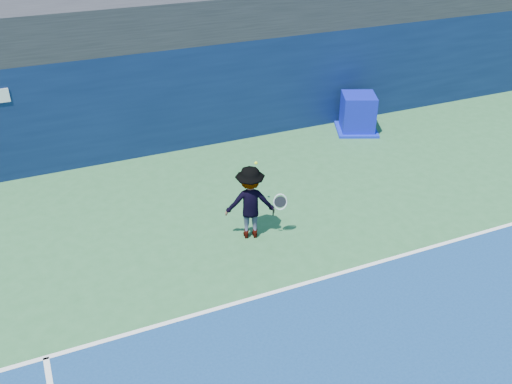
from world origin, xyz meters
TOP-DOWN VIEW (x-y plane):
  - baseline at (0.00, 3.00)m, footprint 24.00×0.10m
  - stadium_band at (0.00, 11.50)m, footprint 36.00×3.00m
  - back_wall_assembly at (-0.00, 10.50)m, footprint 36.00×1.03m
  - equipment_cart at (5.08, 9.15)m, footprint 1.64×1.64m
  - tennis_player at (-0.33, 5.05)m, footprint 1.37×0.94m
  - tennis_ball at (0.30, 6.18)m, footprint 0.08×0.08m

SIDE VIEW (x-z plane):
  - baseline at x=0.00m, z-range 0.01..0.01m
  - equipment_cart at x=5.08m, z-range -0.05..1.14m
  - tennis_player at x=-0.33m, z-range 0.00..1.72m
  - tennis_ball at x=0.30m, z-range 1.15..1.22m
  - back_wall_assembly at x=0.00m, z-range 0.00..3.00m
  - stadium_band at x=0.00m, z-range 3.00..4.20m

